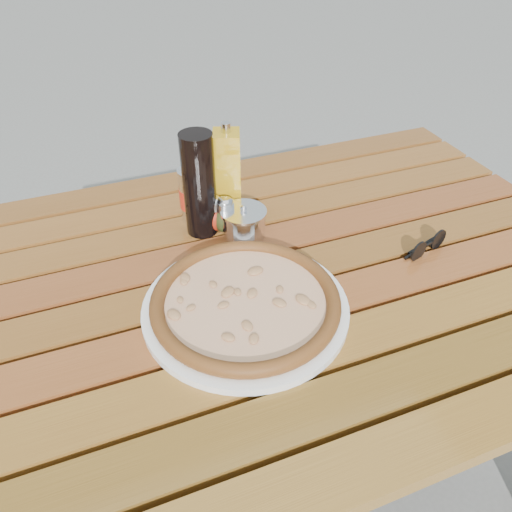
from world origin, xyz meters
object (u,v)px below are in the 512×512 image
object	(u,v)px
plate	(246,308)
parmesan_tin	(244,222)
pizza	(245,301)
pepper_shaker	(213,214)
table	(260,303)
sunglasses	(427,246)
soda_can	(195,195)
oregano_shaker	(225,215)
olive_oil_cruet	(228,173)
dark_bottle	(199,185)

from	to	relation	value
plate	parmesan_tin	xyz separation A→B (m)	(0.08, 0.22, 0.02)
pizza	pepper_shaker	world-z (taller)	pepper_shaker
table	sunglasses	size ratio (longest dim) A/B	12.84
soda_can	parmesan_tin	bearing A→B (deg)	-51.42
oregano_shaker	olive_oil_cruet	size ratio (longest dim) A/B	0.39
oregano_shaker	plate	bearing A→B (deg)	-100.35
pizza	pepper_shaker	bearing A→B (deg)	84.75
pizza	pepper_shaker	size ratio (longest dim) A/B	4.86
parmesan_tin	pizza	bearing A→B (deg)	-109.42
soda_can	parmesan_tin	xyz separation A→B (m)	(0.08, -0.10, -0.03)
table	olive_oil_cruet	size ratio (longest dim) A/B	6.67
oregano_shaker	soda_can	world-z (taller)	soda_can
table	olive_oil_cruet	bearing A→B (deg)	85.87
plate	pepper_shaker	distance (m)	0.26
pepper_shaker	sunglasses	bearing A→B (deg)	-31.78
parmesan_tin	sunglasses	world-z (taller)	parmesan_tin
soda_can	olive_oil_cruet	bearing A→B (deg)	0.64
plate	olive_oil_cruet	xyz separation A→B (m)	(0.08, 0.31, 0.09)
pizza	pepper_shaker	distance (m)	0.26
pizza	sunglasses	bearing A→B (deg)	3.66
plate	soda_can	size ratio (longest dim) A/B	3.00
table	pepper_shaker	world-z (taller)	pepper_shaker
dark_bottle	plate	bearing A→B (deg)	-89.87
table	pepper_shaker	size ratio (longest dim) A/B	17.07
sunglasses	oregano_shaker	bearing A→B (deg)	131.21
pizza	soda_can	xyz separation A→B (m)	(0.00, 0.31, 0.04)
dark_bottle	parmesan_tin	size ratio (longest dim) A/B	1.72
plate	pepper_shaker	size ratio (longest dim) A/B	4.39
table	olive_oil_cruet	xyz separation A→B (m)	(0.02, 0.23, 0.17)
pepper_shaker	olive_oil_cruet	distance (m)	0.10
pepper_shaker	dark_bottle	xyz separation A→B (m)	(-0.02, 0.01, 0.07)
table	dark_bottle	world-z (taller)	dark_bottle
olive_oil_cruet	sunglasses	distance (m)	0.44
pepper_shaker	parmesan_tin	distance (m)	0.07
plate	soda_can	bearing A→B (deg)	89.99
pizza	oregano_shaker	world-z (taller)	oregano_shaker
pepper_shaker	parmesan_tin	xyz separation A→B (m)	(0.05, -0.04, -0.01)
olive_oil_cruet	pepper_shaker	bearing A→B (deg)	-133.58
table	sunglasses	distance (m)	0.35
plate	pepper_shaker	bearing A→B (deg)	84.75
pizza	oregano_shaker	bearing A→B (deg)	79.65
table	olive_oil_cruet	distance (m)	0.29
table	oregano_shaker	xyz separation A→B (m)	(-0.01, 0.16, 0.11)
table	pepper_shaker	distance (m)	0.21
pepper_shaker	olive_oil_cruet	size ratio (longest dim) A/B	0.39
table	pizza	size ratio (longest dim) A/B	3.51
pepper_shaker	soda_can	bearing A→B (deg)	113.57
soda_can	dark_bottle	bearing A→B (deg)	-90.81
dark_bottle	olive_oil_cruet	world-z (taller)	dark_bottle
oregano_shaker	pepper_shaker	bearing A→B (deg)	146.93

